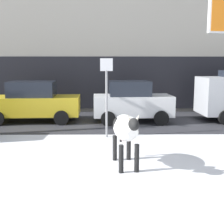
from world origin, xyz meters
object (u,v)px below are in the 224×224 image
at_px(car_yellow_sedan, 33,102).
at_px(pedestrian_near_billboard, 138,95).
at_px(cow_holstein, 125,129).
at_px(pedestrian_far_left, 118,95).
at_px(street_sign, 107,91).
at_px(car_white_hatchback, 132,102).

relative_size(car_yellow_sedan, pedestrian_near_billboard, 2.47).
bearing_deg(cow_holstein, pedestrian_near_billboard, 82.62).
bearing_deg(car_yellow_sedan, pedestrian_near_billboard, 31.20).
bearing_deg(pedestrian_near_billboard, pedestrian_far_left, 180.00).
distance_m(car_yellow_sedan, street_sign, 4.56).
xyz_separation_m(cow_holstein, street_sign, (-0.50, 3.16, 0.67)).
distance_m(pedestrian_near_billboard, pedestrian_far_left, 1.09).
distance_m(car_yellow_sedan, pedestrian_near_billboard, 5.92).
height_order(cow_holstein, pedestrian_far_left, pedestrian_far_left).
distance_m(cow_holstein, street_sign, 3.27).
bearing_deg(car_yellow_sedan, car_white_hatchback, -1.78).
bearing_deg(street_sign, cow_holstein, -81.02).
relative_size(car_yellow_sedan, pedestrian_far_left, 2.47).
bearing_deg(street_sign, car_yellow_sedan, 138.65).
bearing_deg(car_white_hatchback, street_sign, -111.55).
xyz_separation_m(pedestrian_near_billboard, street_sign, (-1.69, -6.04, 0.79)).
bearing_deg(car_yellow_sedan, street_sign, -41.35).
bearing_deg(pedestrian_far_left, pedestrian_near_billboard, 0.00).
bearing_deg(car_yellow_sedan, cow_holstein, -57.70).
bearing_deg(car_white_hatchback, cow_holstein, -95.90).
relative_size(cow_holstein, street_sign, 0.68).
bearing_deg(car_white_hatchback, pedestrian_far_left, 99.23).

